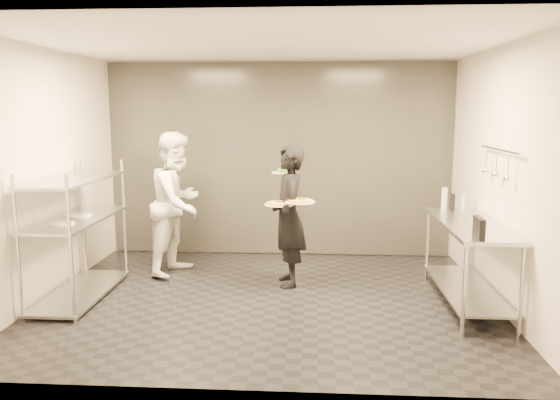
# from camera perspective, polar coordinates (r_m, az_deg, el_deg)

# --- Properties ---
(room_shell) EXTENTS (5.00, 4.00, 2.80)m
(room_shell) POSITION_cam_1_polar(r_m,az_deg,el_deg) (7.07, -0.52, 3.65)
(room_shell) COLOR black
(room_shell) RESTS_ON ground
(pass_rack) EXTENTS (0.60, 1.60, 1.50)m
(pass_rack) POSITION_cam_1_polar(r_m,az_deg,el_deg) (6.55, -20.43, -3.01)
(pass_rack) COLOR silver
(pass_rack) RESTS_ON ground
(prep_counter) EXTENTS (0.60, 1.80, 0.92)m
(prep_counter) POSITION_cam_1_polar(r_m,az_deg,el_deg) (6.25, 19.08, -4.86)
(prep_counter) COLOR silver
(prep_counter) RESTS_ON ground
(utensil_rail) EXTENTS (0.07, 1.20, 0.31)m
(utensil_rail) POSITION_cam_1_polar(r_m,az_deg,el_deg) (6.17, 21.76, 3.49)
(utensil_rail) COLOR silver
(utensil_rail) RESTS_ON room_shell
(waiter) EXTENTS (0.51, 0.68, 1.70)m
(waiter) POSITION_cam_1_polar(r_m,az_deg,el_deg) (6.54, 0.93, -1.70)
(waiter) COLOR black
(waiter) RESTS_ON ground
(chef) EXTENTS (0.93, 1.06, 1.83)m
(chef) POSITION_cam_1_polar(r_m,az_deg,el_deg) (7.15, -10.64, -0.35)
(chef) COLOR silver
(chef) RESTS_ON ground
(pizza_plate_near) EXTENTS (0.34, 0.34, 0.05)m
(pizza_plate_near) POSITION_cam_1_polar(r_m,az_deg,el_deg) (6.31, -0.08, -0.38)
(pizza_plate_near) COLOR white
(pizza_plate_near) RESTS_ON waiter
(pizza_plate_far) EXTENTS (0.35, 0.35, 0.05)m
(pizza_plate_far) POSITION_cam_1_polar(r_m,az_deg,el_deg) (6.24, 2.10, -0.11)
(pizza_plate_far) COLOR white
(pizza_plate_far) RESTS_ON waiter
(salad_plate) EXTENTS (0.28, 0.28, 0.07)m
(salad_plate) POSITION_cam_1_polar(r_m,az_deg,el_deg) (6.80, 0.29, 3.04)
(salad_plate) COLOR white
(salad_plate) RESTS_ON waiter
(pos_monitor) EXTENTS (0.07, 0.28, 0.20)m
(pos_monitor) POSITION_cam_1_polar(r_m,az_deg,el_deg) (5.46, 20.07, -2.73)
(pos_monitor) COLOR black
(pos_monitor) RESTS_ON prep_counter
(bottle_green) EXTENTS (0.07, 0.07, 0.26)m
(bottle_green) POSITION_cam_1_polar(r_m,az_deg,el_deg) (6.91, 16.81, 0.18)
(bottle_green) COLOR #939F92
(bottle_green) RESTS_ON prep_counter
(bottle_clear) EXTENTS (0.06, 0.06, 0.19)m
(bottle_clear) POSITION_cam_1_polar(r_m,az_deg,el_deg) (6.97, 18.64, -0.14)
(bottle_clear) COLOR #939F92
(bottle_clear) RESTS_ON prep_counter
(bottle_dark) EXTENTS (0.05, 0.05, 0.19)m
(bottle_dark) POSITION_cam_1_polar(r_m,az_deg,el_deg) (6.94, 17.59, -0.12)
(bottle_dark) COLOR black
(bottle_dark) RESTS_ON prep_counter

